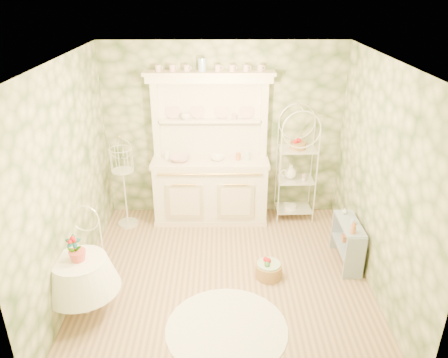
{
  "coord_description": "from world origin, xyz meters",
  "views": [
    {
      "loc": [
        -0.04,
        -4.55,
        3.45
      ],
      "look_at": [
        0.0,
        0.5,
        1.15
      ],
      "focal_mm": 35.0,
      "sensor_mm": 36.0,
      "label": 1
    }
  ],
  "objects_px": {
    "kitchen_dresser": "(210,151)",
    "birdcage_stand": "(124,184)",
    "round_table": "(82,284)",
    "cafe_chair": "(85,253)",
    "floor_basket": "(269,269)",
    "side_shelf": "(347,244)",
    "bakers_rack": "(296,169)"
  },
  "relations": [
    {
      "from": "kitchen_dresser",
      "to": "birdcage_stand",
      "type": "xyz_separation_m",
      "value": [
        -1.28,
        -0.18,
        -0.46
      ]
    },
    {
      "from": "side_shelf",
      "to": "round_table",
      "type": "relative_size",
      "value": 0.88
    },
    {
      "from": "kitchen_dresser",
      "to": "round_table",
      "type": "distance_m",
      "value": 2.66
    },
    {
      "from": "floor_basket",
      "to": "birdcage_stand",
      "type": "bearing_deg",
      "value": 147.01
    },
    {
      "from": "round_table",
      "to": "cafe_chair",
      "type": "xyz_separation_m",
      "value": [
        -0.1,
        0.49,
        0.08
      ]
    },
    {
      "from": "kitchen_dresser",
      "to": "birdcage_stand",
      "type": "bearing_deg",
      "value": -172.01
    },
    {
      "from": "bakers_rack",
      "to": "floor_basket",
      "type": "distance_m",
      "value": 1.81
    },
    {
      "from": "side_shelf",
      "to": "cafe_chair",
      "type": "distance_m",
      "value": 3.34
    },
    {
      "from": "kitchen_dresser",
      "to": "cafe_chair",
      "type": "bearing_deg",
      "value": -131.68
    },
    {
      "from": "kitchen_dresser",
      "to": "birdcage_stand",
      "type": "height_order",
      "value": "kitchen_dresser"
    },
    {
      "from": "round_table",
      "to": "birdcage_stand",
      "type": "bearing_deg",
      "value": 87.34
    },
    {
      "from": "round_table",
      "to": "cafe_chair",
      "type": "relative_size",
      "value": 0.84
    },
    {
      "from": "cafe_chair",
      "to": "birdcage_stand",
      "type": "xyz_separation_m",
      "value": [
        0.2,
        1.48,
        0.21
      ]
    },
    {
      "from": "side_shelf",
      "to": "cafe_chair",
      "type": "xyz_separation_m",
      "value": [
        -3.3,
        -0.45,
        0.18
      ]
    },
    {
      "from": "bakers_rack",
      "to": "side_shelf",
      "type": "xyz_separation_m",
      "value": [
        0.51,
        -1.26,
        -0.53
      ]
    },
    {
      "from": "round_table",
      "to": "side_shelf",
      "type": "bearing_deg",
      "value": 16.39
    },
    {
      "from": "kitchen_dresser",
      "to": "side_shelf",
      "type": "height_order",
      "value": "kitchen_dresser"
    },
    {
      "from": "side_shelf",
      "to": "floor_basket",
      "type": "height_order",
      "value": "side_shelf"
    },
    {
      "from": "birdcage_stand",
      "to": "round_table",
      "type": "bearing_deg",
      "value": -92.66
    },
    {
      "from": "bakers_rack",
      "to": "cafe_chair",
      "type": "relative_size",
      "value": 1.76
    },
    {
      "from": "floor_basket",
      "to": "bakers_rack",
      "type": "bearing_deg",
      "value": 70.62
    },
    {
      "from": "cafe_chair",
      "to": "floor_basket",
      "type": "relative_size",
      "value": 2.89
    },
    {
      "from": "birdcage_stand",
      "to": "bakers_rack",
      "type": "bearing_deg",
      "value": 5.04
    },
    {
      "from": "round_table",
      "to": "floor_basket",
      "type": "height_order",
      "value": "round_table"
    },
    {
      "from": "kitchen_dresser",
      "to": "birdcage_stand",
      "type": "distance_m",
      "value": 1.38
    },
    {
      "from": "bakers_rack",
      "to": "floor_basket",
      "type": "bearing_deg",
      "value": -110.91
    },
    {
      "from": "side_shelf",
      "to": "floor_basket",
      "type": "bearing_deg",
      "value": -163.39
    },
    {
      "from": "side_shelf",
      "to": "birdcage_stand",
      "type": "distance_m",
      "value": 3.3
    },
    {
      "from": "round_table",
      "to": "floor_basket",
      "type": "distance_m",
      "value": 2.25
    },
    {
      "from": "bakers_rack",
      "to": "round_table",
      "type": "bearing_deg",
      "value": -142.17
    },
    {
      "from": "birdcage_stand",
      "to": "floor_basket",
      "type": "distance_m",
      "value": 2.51
    },
    {
      "from": "bakers_rack",
      "to": "round_table",
      "type": "height_order",
      "value": "bakers_rack"
    }
  ]
}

